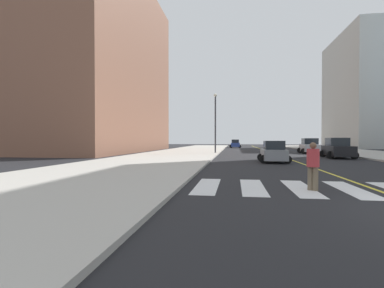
% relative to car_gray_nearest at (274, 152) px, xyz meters
% --- Properties ---
extents(sidewalk_kerb_west, '(10.00, 120.00, 0.15)m').
position_rel_car_gray_nearest_xyz_m(sidewalk_kerb_west, '(-10.18, 3.37, -0.76)').
color(sidewalk_kerb_west, '#B2ADA3').
rests_on(sidewalk_kerb_west, ground).
extents(crosswalk_paint, '(13.50, 4.00, 0.01)m').
position_rel_car_gray_nearest_xyz_m(crosswalk_paint, '(2.02, -12.63, -0.83)').
color(crosswalk_paint, silver).
rests_on(crosswalk_paint, ground).
extents(lane_divider_paint, '(0.16, 80.00, 0.01)m').
position_rel_car_gray_nearest_xyz_m(lane_divider_paint, '(2.02, 23.37, -0.83)').
color(lane_divider_paint, yellow).
rests_on(lane_divider_paint, ground).
extents(parking_garage_concrete, '(18.00, 24.00, 26.47)m').
position_rel_car_gray_nearest_xyz_m(parking_garage_concrete, '(30.05, 47.94, 12.40)').
color(parking_garage_concrete, '#B2ADA3').
rests_on(parking_garage_concrete, ground).
extents(low_rise_brick_west, '(16.00, 32.00, 26.97)m').
position_rel_car_gray_nearest_xyz_m(low_rise_brick_west, '(-25.02, 18.54, 12.65)').
color(low_rise_brick_west, brown).
rests_on(low_rise_brick_west, ground).
extents(car_gray_nearest, '(2.53, 4.01, 1.78)m').
position_rel_car_gray_nearest_xyz_m(car_gray_nearest, '(0.00, 0.00, 0.00)').
color(car_gray_nearest, slate).
rests_on(car_gray_nearest, ground).
extents(car_black_second, '(3.02, 4.70, 2.06)m').
position_rel_car_gray_nearest_xyz_m(car_black_second, '(7.17, 6.50, 0.13)').
color(car_black_second, black).
rests_on(car_black_second, ground).
extents(car_silver_third, '(3.01, 4.70, 2.06)m').
position_rel_car_gray_nearest_xyz_m(car_silver_third, '(6.93, 16.15, 0.13)').
color(car_silver_third, '#B7B7BC').
rests_on(car_silver_third, ground).
extents(car_blue_fourth, '(2.72, 4.31, 1.91)m').
position_rel_car_gray_nearest_xyz_m(car_blue_fourth, '(-3.02, 41.85, 0.06)').
color(car_blue_fourth, '#2D479E').
rests_on(car_blue_fourth, ground).
extents(pedestrian_crossing, '(0.44, 0.44, 1.77)m').
position_rel_car_gray_nearest_xyz_m(pedestrian_crossing, '(-0.34, -13.09, 0.14)').
color(pedestrian_crossing, brown).
rests_on(pedestrian_crossing, ground).
extents(fire_hydrant, '(0.26, 0.26, 0.89)m').
position_rel_car_gray_nearest_xyz_m(fire_hydrant, '(9.94, 9.86, -0.25)').
color(fire_hydrant, red).
rests_on(fire_hydrant, sidewalk_kerb_east).
extents(street_lamp, '(0.44, 0.44, 7.80)m').
position_rel_car_gray_nearest_xyz_m(street_lamp, '(-5.69, 13.30, 3.89)').
color(street_lamp, '#38383D').
rests_on(street_lamp, sidewalk_kerb_west).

